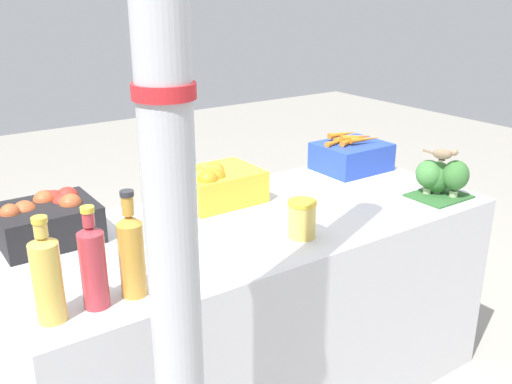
{
  "coord_description": "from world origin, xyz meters",
  "views": [
    {
      "loc": [
        -1.08,
        -1.55,
        1.53
      ],
      "look_at": [
        0.0,
        0.0,
        0.85
      ],
      "focal_mm": 40.0,
      "sensor_mm": 36.0,
      "label": 1
    }
  ],
  "objects_px": {
    "carrot_crate": "(351,155)",
    "apple_crate": "(48,219)",
    "orange_crate": "(217,184)",
    "juice_bottle_golden": "(47,277)",
    "sparrow_bird": "(444,154)",
    "juice_bottle_ruby": "(93,265)",
    "juice_bottle_amber": "(132,253)",
    "support_pole": "(167,153)",
    "broccoli_pile": "(440,177)",
    "pickle_jar": "(302,219)"
  },
  "relations": [
    {
      "from": "carrot_crate",
      "to": "apple_crate",
      "type": "bearing_deg",
      "value": 179.74
    },
    {
      "from": "orange_crate",
      "to": "juice_bottle_golden",
      "type": "bearing_deg",
      "value": -148.2
    },
    {
      "from": "sparrow_bird",
      "to": "apple_crate",
      "type": "bearing_deg",
      "value": -140.25
    },
    {
      "from": "carrot_crate",
      "to": "juice_bottle_ruby",
      "type": "xyz_separation_m",
      "value": [
        -1.36,
        -0.48,
        0.05
      ]
    },
    {
      "from": "juice_bottle_ruby",
      "to": "orange_crate",
      "type": "bearing_deg",
      "value": 36.11
    },
    {
      "from": "apple_crate",
      "to": "juice_bottle_golden",
      "type": "xyz_separation_m",
      "value": [
        -0.14,
        -0.49,
        0.05
      ]
    },
    {
      "from": "juice_bottle_amber",
      "to": "juice_bottle_golden",
      "type": "bearing_deg",
      "value": -180.0
    },
    {
      "from": "support_pole",
      "to": "juice_bottle_ruby",
      "type": "distance_m",
      "value": 0.49
    },
    {
      "from": "carrot_crate",
      "to": "juice_bottle_ruby",
      "type": "height_order",
      "value": "juice_bottle_ruby"
    },
    {
      "from": "orange_crate",
      "to": "broccoli_pile",
      "type": "relative_size",
      "value": 1.38
    },
    {
      "from": "broccoli_pile",
      "to": "juice_bottle_ruby",
      "type": "relative_size",
      "value": 0.79
    },
    {
      "from": "juice_bottle_amber",
      "to": "sparrow_bird",
      "type": "xyz_separation_m",
      "value": [
        1.28,
        0.01,
        0.06
      ]
    },
    {
      "from": "orange_crate",
      "to": "broccoli_pile",
      "type": "height_order",
      "value": "orange_crate"
    },
    {
      "from": "juice_bottle_ruby",
      "to": "apple_crate",
      "type": "bearing_deg",
      "value": 87.44
    },
    {
      "from": "apple_crate",
      "to": "juice_bottle_ruby",
      "type": "distance_m",
      "value": 0.49
    },
    {
      "from": "carrot_crate",
      "to": "juice_bottle_golden",
      "type": "bearing_deg",
      "value": -161.91
    },
    {
      "from": "carrot_crate",
      "to": "juice_bottle_golden",
      "type": "height_order",
      "value": "juice_bottle_golden"
    },
    {
      "from": "broccoli_pile",
      "to": "sparrow_bird",
      "type": "height_order",
      "value": "sparrow_bird"
    },
    {
      "from": "juice_bottle_ruby",
      "to": "juice_bottle_amber",
      "type": "relative_size",
      "value": 0.93
    },
    {
      "from": "juice_bottle_golden",
      "to": "juice_bottle_ruby",
      "type": "xyz_separation_m",
      "value": [
        0.11,
        -0.0,
        -0.0
      ]
    },
    {
      "from": "orange_crate",
      "to": "juice_bottle_amber",
      "type": "xyz_separation_m",
      "value": [
        -0.55,
        -0.47,
        0.05
      ]
    },
    {
      "from": "support_pole",
      "to": "orange_crate",
      "type": "distance_m",
      "value": 1.07
    },
    {
      "from": "orange_crate",
      "to": "juice_bottle_ruby",
      "type": "bearing_deg",
      "value": -143.89
    },
    {
      "from": "apple_crate",
      "to": "juice_bottle_amber",
      "type": "xyz_separation_m",
      "value": [
        0.08,
        -0.49,
        0.05
      ]
    },
    {
      "from": "support_pole",
      "to": "carrot_crate",
      "type": "distance_m",
      "value": 1.58
    },
    {
      "from": "orange_crate",
      "to": "support_pole",
      "type": "bearing_deg",
      "value": -126.11
    },
    {
      "from": "orange_crate",
      "to": "juice_bottle_golden",
      "type": "relative_size",
      "value": 1.09
    },
    {
      "from": "juice_bottle_golden",
      "to": "juice_bottle_ruby",
      "type": "relative_size",
      "value": 1.0
    },
    {
      "from": "broccoli_pile",
      "to": "juice_bottle_amber",
      "type": "height_order",
      "value": "juice_bottle_amber"
    },
    {
      "from": "support_pole",
      "to": "broccoli_pile",
      "type": "xyz_separation_m",
      "value": [
        1.34,
        0.35,
        -0.4
      ]
    },
    {
      "from": "support_pole",
      "to": "juice_bottle_amber",
      "type": "distance_m",
      "value": 0.48
    },
    {
      "from": "orange_crate",
      "to": "sparrow_bird",
      "type": "relative_size",
      "value": 2.47
    },
    {
      "from": "apple_crate",
      "to": "carrot_crate",
      "type": "xyz_separation_m",
      "value": [
        1.34,
        -0.01,
        -0.01
      ]
    },
    {
      "from": "broccoli_pile",
      "to": "pickle_jar",
      "type": "distance_m",
      "value": 0.7
    },
    {
      "from": "juice_bottle_golden",
      "to": "sparrow_bird",
      "type": "xyz_separation_m",
      "value": [
        1.5,
        0.01,
        0.06
      ]
    },
    {
      "from": "orange_crate",
      "to": "apple_crate",
      "type": "bearing_deg",
      "value": 178.62
    },
    {
      "from": "support_pole",
      "to": "pickle_jar",
      "type": "bearing_deg",
      "value": 29.25
    },
    {
      "from": "juice_bottle_amber",
      "to": "sparrow_bird",
      "type": "height_order",
      "value": "juice_bottle_amber"
    },
    {
      "from": "support_pole",
      "to": "juice_bottle_amber",
      "type": "xyz_separation_m",
      "value": [
        0.04,
        0.33,
        -0.35
      ]
    },
    {
      "from": "apple_crate",
      "to": "juice_bottle_golden",
      "type": "distance_m",
      "value": 0.51
    },
    {
      "from": "carrot_crate",
      "to": "pickle_jar",
      "type": "bearing_deg",
      "value": -145.54
    },
    {
      "from": "apple_crate",
      "to": "broccoli_pile",
      "type": "xyz_separation_m",
      "value": [
        1.39,
        -0.46,
        0.0
      ]
    },
    {
      "from": "apple_crate",
      "to": "broccoli_pile",
      "type": "height_order",
      "value": "same"
    },
    {
      "from": "apple_crate",
      "to": "juice_bottle_golden",
      "type": "height_order",
      "value": "juice_bottle_golden"
    },
    {
      "from": "apple_crate",
      "to": "pickle_jar",
      "type": "bearing_deg",
      "value": -33.35
    },
    {
      "from": "juice_bottle_ruby",
      "to": "juice_bottle_amber",
      "type": "height_order",
      "value": "juice_bottle_amber"
    },
    {
      "from": "juice_bottle_amber",
      "to": "pickle_jar",
      "type": "bearing_deg",
      "value": 3.32
    },
    {
      "from": "pickle_jar",
      "to": "support_pole",
      "type": "bearing_deg",
      "value": -150.75
    },
    {
      "from": "apple_crate",
      "to": "pickle_jar",
      "type": "distance_m",
      "value": 0.83
    },
    {
      "from": "orange_crate",
      "to": "juice_bottle_amber",
      "type": "relative_size",
      "value": 1.02
    }
  ]
}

